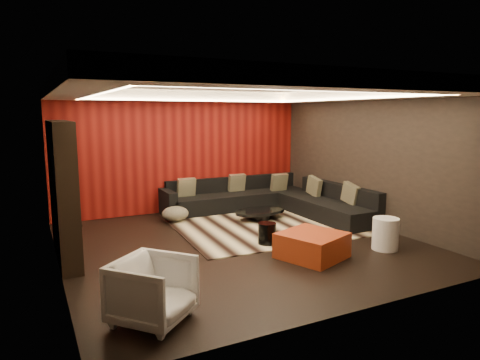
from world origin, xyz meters
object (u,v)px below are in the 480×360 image
coffee_table (260,214)px  orange_ottoman (312,245)px  armchair (153,291)px  white_side_table (385,234)px  sectional_sofa (270,201)px  drum_stool (267,233)px

coffee_table → orange_ottoman: orange_ottoman is taller
armchair → orange_ottoman: bearing=-22.9°
orange_ottoman → white_side_table: bearing=-9.0°
coffee_table → sectional_sofa: size_ratio=0.33×
armchair → white_side_table: bearing=-31.4°
drum_stool → orange_ottoman: orange_ottoman is taller
orange_ottoman → armchair: size_ratio=1.14×
drum_stool → sectional_sofa: (1.34, 2.15, 0.05)m
sectional_sofa → coffee_table: bearing=-136.8°
coffee_table → white_side_table: white_side_table is taller
coffee_table → sectional_sofa: 0.79m
drum_stool → white_side_table: 2.03m
armchair → sectional_sofa: bearing=4.4°
sectional_sofa → armchair: bearing=-134.1°
drum_stool → armchair: size_ratio=0.47×
drum_stool → orange_ottoman: bearing=-71.5°
drum_stool → orange_ottoman: (0.31, -0.92, -0.00)m
drum_stool → white_side_table: (1.68, -1.13, 0.07)m
white_side_table → orange_ottoman: size_ratio=0.60×
orange_ottoman → coffee_table: bearing=79.5°
drum_stool → armchair: (-2.57, -1.88, 0.16)m
drum_stool → sectional_sofa: size_ratio=0.10×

